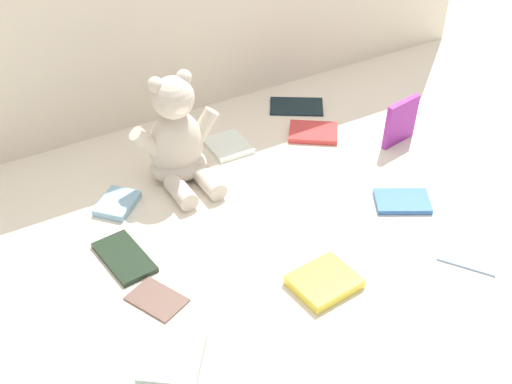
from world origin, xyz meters
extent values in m
plane|color=silver|center=(0.00, 0.00, 0.00)|extent=(3.20, 3.20, 0.00)
ellipsoid|color=beige|center=(-0.07, 0.15, 0.08)|extent=(0.12, 0.09, 0.16)
ellipsoid|color=beige|center=(-0.07, 0.15, 0.03)|extent=(0.13, 0.10, 0.06)
sphere|color=beige|center=(-0.07, 0.15, 0.20)|extent=(0.09, 0.09, 0.09)
ellipsoid|color=white|center=(-0.07, 0.12, 0.19)|extent=(0.04, 0.03, 0.03)
sphere|color=beige|center=(-0.10, 0.16, 0.23)|extent=(0.03, 0.03, 0.03)
sphere|color=beige|center=(-0.04, 0.16, 0.23)|extent=(0.03, 0.03, 0.03)
cylinder|color=beige|center=(-0.14, 0.15, 0.11)|extent=(0.07, 0.03, 0.08)
cylinder|color=beige|center=(-0.01, 0.15, 0.11)|extent=(0.07, 0.03, 0.08)
cylinder|color=beige|center=(-0.11, 0.07, 0.02)|extent=(0.04, 0.09, 0.04)
cylinder|color=beige|center=(-0.04, 0.07, 0.02)|extent=(0.04, 0.09, 0.04)
cube|color=#3365B2|center=(0.29, -0.17, 0.01)|extent=(0.14, 0.12, 0.01)
cube|color=yellow|center=(0.01, -0.29, 0.01)|extent=(0.12, 0.11, 0.02)
cube|color=brown|center=(-0.27, -0.17, 0.00)|extent=(0.10, 0.12, 0.01)
cube|color=#8EA69F|center=(-0.30, -0.31, 0.01)|extent=(0.14, 0.15, 0.02)
cube|color=#1D2D1E|center=(-0.28, -0.04, 0.01)|extent=(0.09, 0.14, 0.01)
cube|color=#8AAEE5|center=(0.30, -0.36, 0.00)|extent=(0.13, 0.14, 0.01)
cube|color=#80B2D1|center=(-0.23, 0.11, 0.01)|extent=(0.11, 0.11, 0.02)
cube|color=#C53636|center=(0.28, 0.14, 0.01)|extent=(0.14, 0.14, 0.01)
cube|color=#8A2792|center=(0.43, 0.01, 0.06)|extent=(0.10, 0.04, 0.11)
cube|color=black|center=(0.31, 0.27, 0.00)|extent=(0.16, 0.14, 0.01)
cube|color=white|center=(0.07, 0.19, 0.01)|extent=(0.09, 0.11, 0.01)
camera|label=1|loc=(-0.55, -1.01, 0.90)|focal=48.79mm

